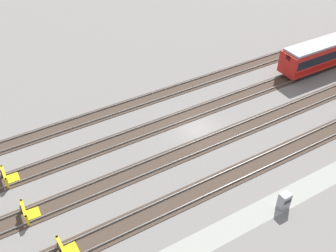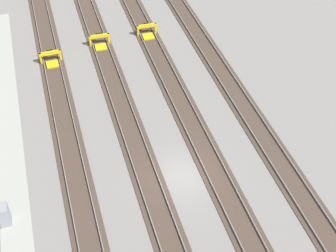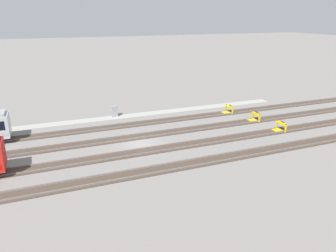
{
  "view_description": "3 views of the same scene",
  "coord_description": "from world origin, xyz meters",
  "px_view_note": "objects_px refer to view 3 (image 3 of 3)",
  "views": [
    {
      "loc": [
        -18.62,
        -25.61,
        25.61
      ],
      "look_at": [
        -3.53,
        0.0,
        1.8
      ],
      "focal_mm": 42.0,
      "sensor_mm": 36.0,
      "label": 1
    },
    {
      "loc": [
        20.44,
        -7.3,
        25.52
      ],
      "look_at": [
        -3.53,
        0.0,
        1.8
      ],
      "focal_mm": 50.0,
      "sensor_mm": 36.0,
      "label": 2
    },
    {
      "loc": [
        10.51,
        34.89,
        14.63
      ],
      "look_at": [
        -3.53,
        0.0,
        1.8
      ],
      "focal_mm": 35.0,
      "sensor_mm": 36.0,
      "label": 3
    }
  ],
  "objects_px": {
    "electrical_cabinet": "(114,111)",
    "bumper_stop_nearest_track": "(228,110)",
    "bumper_stop_near_inner_track": "(254,117)",
    "bumper_stop_middle_track": "(279,127)"
  },
  "relations": [
    {
      "from": "bumper_stop_middle_track",
      "to": "electrical_cabinet",
      "type": "height_order",
      "value": "electrical_cabinet"
    },
    {
      "from": "bumper_stop_near_inner_track",
      "to": "electrical_cabinet",
      "type": "xyz_separation_m",
      "value": [
        18.33,
        -9.75,
        0.29
      ]
    },
    {
      "from": "bumper_stop_nearest_track",
      "to": "bumper_stop_middle_track",
      "type": "height_order",
      "value": "same"
    },
    {
      "from": "bumper_stop_near_inner_track",
      "to": "bumper_stop_middle_track",
      "type": "height_order",
      "value": "same"
    },
    {
      "from": "bumper_stop_middle_track",
      "to": "bumper_stop_near_inner_track",
      "type": "bearing_deg",
      "value": -84.55
    },
    {
      "from": "electrical_cabinet",
      "to": "bumper_stop_nearest_track",
      "type": "bearing_deg",
      "value": 163.72
    },
    {
      "from": "bumper_stop_nearest_track",
      "to": "bumper_stop_middle_track",
      "type": "distance_m",
      "value": 9.87
    },
    {
      "from": "bumper_stop_near_inner_track",
      "to": "electrical_cabinet",
      "type": "bearing_deg",
      "value": -28.01
    },
    {
      "from": "bumper_stop_near_inner_track",
      "to": "bumper_stop_middle_track",
      "type": "bearing_deg",
      "value": 95.45
    },
    {
      "from": "bumper_stop_near_inner_track",
      "to": "bumper_stop_middle_track",
      "type": "relative_size",
      "value": 1.0
    }
  ]
}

